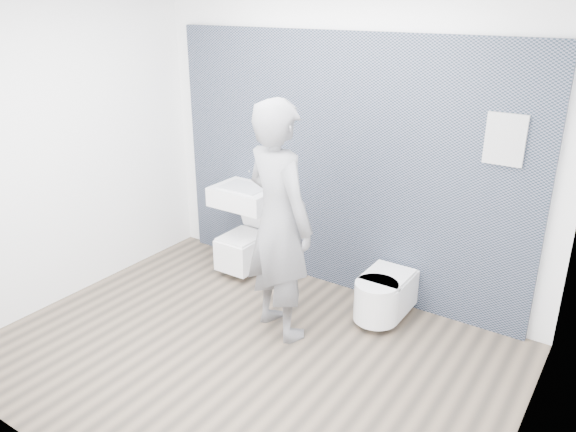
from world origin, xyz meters
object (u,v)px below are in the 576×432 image
Objects in this scene: toilet_square at (245,248)px; toilet_rounded at (383,295)px; visitor at (279,222)px; washbasin at (245,196)px.

toilet_square reaches higher than toilet_rounded.
washbasin is at bearing -18.83° from visitor.
washbasin reaches higher than toilet_rounded.
toilet_square is (0.00, -0.03, -0.56)m from washbasin.
visitor is at bearing -37.27° from toilet_square.
washbasin is at bearing 90.00° from toilet_square.
visitor is at bearing -38.50° from washbasin.
washbasin is 0.56m from toilet_square.
visitor is (0.91, -0.73, 0.17)m from washbasin.
visitor is (-0.66, -0.63, 0.76)m from toilet_rounded.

